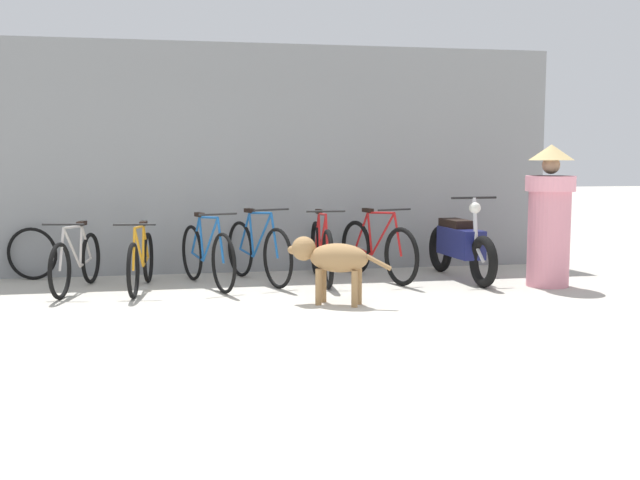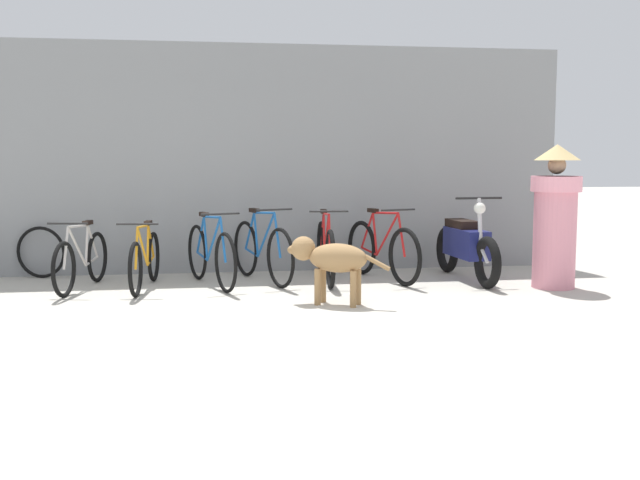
% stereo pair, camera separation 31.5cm
% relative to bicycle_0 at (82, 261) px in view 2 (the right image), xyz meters
% --- Properties ---
extents(ground_plane, '(60.00, 60.00, 0.00)m').
position_rel_bicycle_0_xyz_m(ground_plane, '(1.81, -2.51, -0.33)').
color(ground_plane, '#B7B2A5').
extents(shop_wall_back, '(8.88, 0.20, 3.00)m').
position_rel_bicycle_0_xyz_m(shop_wall_back, '(1.81, 1.16, 1.17)').
color(shop_wall_back, gray).
rests_on(shop_wall_back, ground).
extents(bicycle_0, '(0.49, 1.62, 0.81)m').
position_rel_bicycle_0_xyz_m(bicycle_0, '(0.00, 0.00, 0.00)').
color(bicycle_0, black).
rests_on(bicycle_0, ground).
extents(bicycle_1, '(0.46, 1.67, 0.80)m').
position_rel_bicycle_0_xyz_m(bicycle_1, '(0.72, -0.08, -0.00)').
color(bicycle_1, black).
rests_on(bicycle_1, ground).
extents(bicycle_2, '(0.63, 1.66, 0.89)m').
position_rel_bicycle_0_xyz_m(bicycle_2, '(1.48, 0.02, 0.04)').
color(bicycle_2, black).
rests_on(bicycle_2, ground).
extents(bicycle_3, '(0.66, 1.65, 0.92)m').
position_rel_bicycle_0_xyz_m(bicycle_3, '(2.10, 0.21, 0.05)').
color(bicycle_3, black).
rests_on(bicycle_3, ground).
extents(bicycle_4, '(0.46, 1.78, 0.90)m').
position_rel_bicycle_0_xyz_m(bicycle_4, '(2.88, 0.15, 0.03)').
color(bicycle_4, black).
rests_on(bicycle_4, ground).
extents(bicycle_5, '(0.62, 1.69, 0.91)m').
position_rel_bicycle_0_xyz_m(bicycle_5, '(3.59, 0.14, 0.04)').
color(bicycle_5, black).
rests_on(bicycle_5, ground).
extents(motorcycle, '(0.58, 1.88, 1.05)m').
position_rel_bicycle_0_xyz_m(motorcycle, '(4.62, -0.02, 0.09)').
color(motorcycle, black).
rests_on(motorcycle, ground).
extents(stray_dog, '(1.02, 0.65, 0.70)m').
position_rel_bicycle_0_xyz_m(stray_dog, '(2.70, -1.31, 0.15)').
color(stray_dog, '#997247').
rests_on(stray_dog, ground).
extents(person_in_robes, '(0.60, 0.60, 1.67)m').
position_rel_bicycle_0_xyz_m(person_in_robes, '(5.45, -0.70, 0.52)').
color(person_in_robes, pink).
rests_on(person_in_robes, ground).
extents(spare_tire_left, '(0.64, 0.23, 0.66)m').
position_rel_bicycle_0_xyz_m(spare_tire_left, '(-0.64, 0.91, -0.00)').
color(spare_tire_left, black).
rests_on(spare_tire_left, ground).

